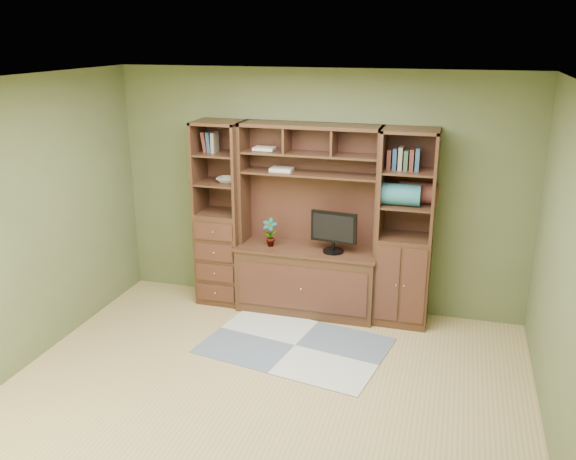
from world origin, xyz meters
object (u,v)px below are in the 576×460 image
(center_hutch, at_px, (307,222))
(left_tower, at_px, (221,214))
(right_tower, at_px, (406,229))
(monitor, at_px, (334,225))

(center_hutch, relative_size, left_tower, 1.00)
(left_tower, xyz_separation_m, right_tower, (2.02, 0.00, 0.00))
(center_hutch, distance_m, monitor, 0.29)
(right_tower, height_order, monitor, right_tower)
(right_tower, distance_m, monitor, 0.74)
(right_tower, bearing_deg, left_tower, 180.00)
(left_tower, bearing_deg, monitor, -3.32)
(right_tower, xyz_separation_m, monitor, (-0.73, -0.07, 0.01))
(left_tower, distance_m, monitor, 1.29)
(center_hutch, xyz_separation_m, right_tower, (1.02, 0.04, 0.00))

